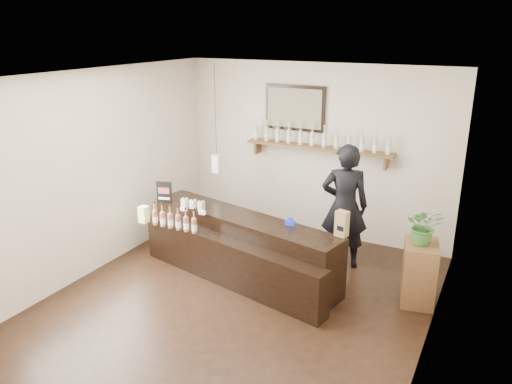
% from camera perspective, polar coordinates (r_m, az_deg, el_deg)
% --- Properties ---
extents(ground, '(5.00, 5.00, 0.00)m').
position_cam_1_polar(ground, '(6.52, -1.81, -12.18)').
color(ground, black).
rests_on(ground, ground).
extents(room_shell, '(5.00, 5.00, 5.00)m').
position_cam_1_polar(room_shell, '(5.84, -1.98, 2.34)').
color(room_shell, beige).
rests_on(room_shell, ground).
extents(back_wall_decor, '(2.66, 0.96, 1.69)m').
position_cam_1_polar(back_wall_decor, '(7.98, 5.47, 7.04)').
color(back_wall_decor, '#56351D').
rests_on(back_wall_decor, ground).
extents(counter, '(3.06, 1.43, 0.99)m').
position_cam_1_polar(counter, '(6.94, -2.02, -6.48)').
color(counter, black).
rests_on(counter, ground).
extents(promo_sign, '(0.23, 0.09, 0.32)m').
position_cam_1_polar(promo_sign, '(7.44, -10.45, -0.03)').
color(promo_sign, black).
rests_on(promo_sign, counter).
extents(paper_bag, '(0.17, 0.14, 0.33)m').
position_cam_1_polar(paper_bag, '(6.25, 9.79, -3.58)').
color(paper_bag, olive).
rests_on(paper_bag, counter).
extents(tape_dispenser, '(0.14, 0.06, 0.11)m').
position_cam_1_polar(tape_dispenser, '(6.55, 3.94, -3.46)').
color(tape_dispenser, '#1B32C0').
rests_on(tape_dispenser, counter).
extents(side_cabinet, '(0.50, 0.61, 0.79)m').
position_cam_1_polar(side_cabinet, '(6.62, 18.12, -8.77)').
color(side_cabinet, '#56351D').
rests_on(side_cabinet, ground).
extents(potted_plant, '(0.49, 0.45, 0.47)m').
position_cam_1_polar(potted_plant, '(6.37, 18.68, -3.70)').
color(potted_plant, '#366C2B').
rests_on(potted_plant, side_cabinet).
extents(shopkeeper, '(0.86, 0.70, 2.05)m').
position_cam_1_polar(shopkeeper, '(7.10, 10.13, -0.73)').
color(shopkeeper, black).
rests_on(shopkeeper, ground).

